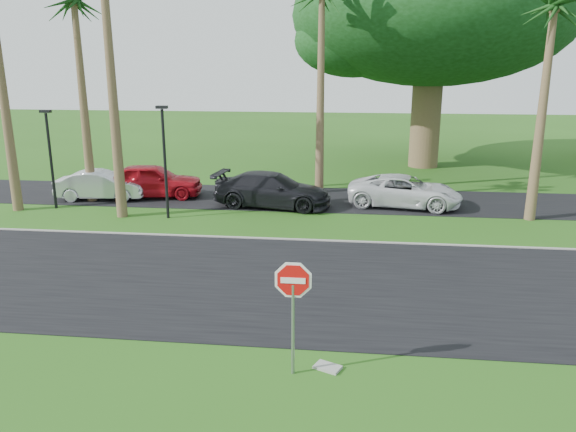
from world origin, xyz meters
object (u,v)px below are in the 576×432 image
(stop_sign_near, at_px, (293,295))
(car_red, at_px, (152,181))
(car_dark, at_px, (272,190))
(car_silver, at_px, (101,185))
(car_minivan, at_px, (405,191))

(stop_sign_near, distance_m, car_red, 17.25)
(car_dark, bearing_deg, car_silver, 94.25)
(stop_sign_near, height_order, car_dark, stop_sign_near)
(car_red, xyz_separation_m, car_minivan, (11.92, -0.44, -0.11))
(car_silver, relative_size, car_minivan, 0.82)
(stop_sign_near, bearing_deg, car_red, 119.26)
(stop_sign_near, height_order, car_minivan, stop_sign_near)
(car_red, relative_size, car_minivan, 0.95)
(car_silver, height_order, car_red, car_red)
(car_minivan, bearing_deg, stop_sign_near, 175.77)
(car_red, distance_m, car_dark, 6.11)
(stop_sign_near, relative_size, car_dark, 0.50)
(car_red, bearing_deg, car_silver, 99.76)
(car_red, height_order, car_dark, car_red)
(car_silver, relative_size, car_dark, 0.78)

